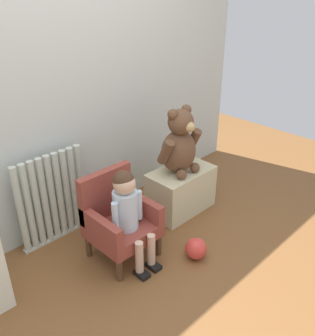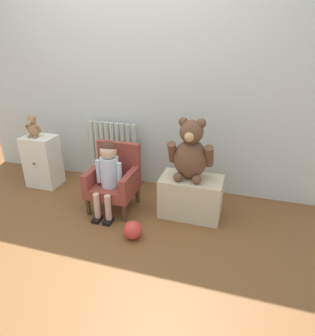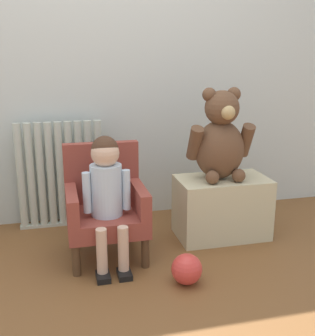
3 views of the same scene
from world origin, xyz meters
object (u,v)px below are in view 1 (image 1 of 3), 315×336
Objects in this scene: child_figure at (127,206)px; low_bench at (181,190)px; toy_ball at (196,249)px; radiator at (52,199)px; large_teddy_bear at (179,144)px; child_armchair at (118,218)px.

child_figure reaches higher than low_bench.
child_figure is 0.61m from toy_ball.
radiator reaches higher than low_bench.
toy_ball is (0.58, -0.91, -0.27)m from radiator.
large_teddy_bear is (0.71, 0.18, 0.16)m from child_figure.
child_figure is 1.26× the size of low_bench.
child_armchair is 1.14× the size of large_teddy_bear.
child_figure is 0.75m from large_teddy_bear.
low_bench is (0.73, 0.07, -0.11)m from child_armchair.
low_bench is (0.96, -0.41, -0.16)m from radiator.
low_bench is at bearing 5.21° from child_armchair.
low_bench is 0.64m from toy_ball.
large_teddy_bear is at bearing 6.06° from child_armchair.
large_teddy_bear reaches higher than child_figure.
low_bench is at bearing -19.81° from large_teddy_bear.
low_bench is (0.73, 0.17, -0.26)m from child_figure.
child_armchair is 4.01× the size of toy_ball.
radiator is at bearing 156.85° from low_bench.
child_figure reaches higher than radiator.
child_armchair is 1.12× the size of low_bench.
large_teddy_bear is at bearing 160.19° from low_bench.
radiator is at bearing 111.43° from child_figure.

